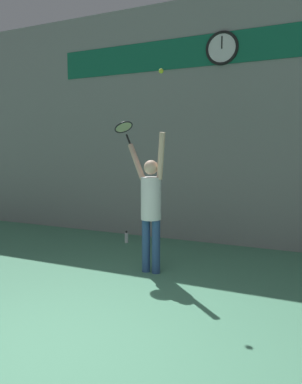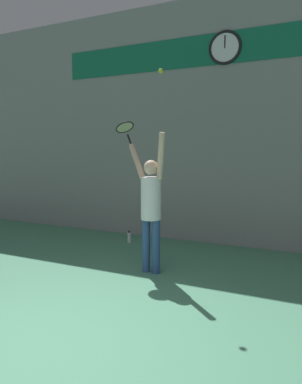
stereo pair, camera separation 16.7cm
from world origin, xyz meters
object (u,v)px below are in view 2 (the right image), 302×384
Objects in this scene: tennis_racket at (125,128)px; water_bottle at (129,237)px; tennis_player at (151,203)px; tennis_ball at (161,71)px; scoreboard_clock at (225,48)px.

tennis_racket is 2.54m from water_bottle.
tennis_ball is (0.22, -0.11, 1.97)m from tennis_player.
tennis_player reaches higher than water_bottle.
scoreboard_clock reaches higher than tennis_player.
tennis_ball reaches higher than tennis_racket.
tennis_player is 31.60× the size of tennis_ball.
scoreboard_clock reaches higher than tennis_racket.
tennis_racket is at bearing 150.46° from tennis_player.
scoreboard_clock is 4.27m from water_bottle.
water_bottle is at bearing 129.84° from tennis_player.
tennis_ball reaches higher than water_bottle.
tennis_racket is at bearing 151.16° from tennis_ball.
scoreboard_clock is at bearing 77.06° from tennis_player.
scoreboard_clock is 3.63m from tennis_player.
scoreboard_clock is 0.30× the size of tennis_player.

